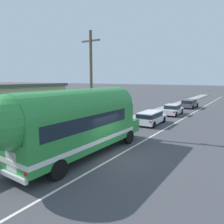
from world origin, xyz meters
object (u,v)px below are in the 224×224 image
car_third (189,103)px  painted_bus (75,121)px  car_lead (151,117)px  car_second (172,109)px  utility_pole (91,82)px

car_third → painted_bus: bearing=-90.2°
car_lead → car_second: 7.11m
utility_pole → car_third: (2.75, 21.59, -3.64)m
painted_bus → car_third: painted_bus is taller
car_second → utility_pole: bearing=-100.5°
utility_pole → car_third: utility_pole is taller
utility_pole → car_second: (2.53, 13.61, -3.69)m
utility_pole → car_third: size_ratio=1.97×
utility_pole → car_lead: (2.54, 6.50, -3.63)m
painted_bus → car_third: 26.39m
utility_pole → car_lead: utility_pole is taller
painted_bus → car_third: size_ratio=2.61×
painted_bus → utility_pole: bearing=119.2°
car_second → painted_bus: bearing=-89.6°
car_lead → car_second: same height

